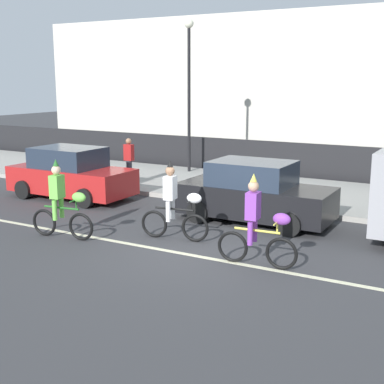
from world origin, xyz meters
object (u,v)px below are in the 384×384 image
object	(u,v)px
parked_car_red	(71,174)
pedestrian_onlooker	(129,160)
parade_cyclist_purple	(258,226)
parade_cyclist_lime	(62,204)
parade_cyclist_zebra	(175,205)
street_lamp_post	(189,73)
parked_car_black	(254,193)

from	to	relation	value
parked_car_red	pedestrian_onlooker	xyz separation A→B (m)	(0.74, 2.15, 0.23)
parade_cyclist_purple	pedestrian_onlooker	world-z (taller)	parade_cyclist_purple
parade_cyclist_lime	parade_cyclist_zebra	world-z (taller)	same
parade_cyclist_zebra	pedestrian_onlooker	bearing A→B (deg)	135.76
parade_cyclist_lime	parade_cyclist_zebra	xyz separation A→B (m)	(2.41, 1.22, 0.00)
parade_cyclist_zebra	pedestrian_onlooker	world-z (taller)	parade_cyclist_zebra
parked_car_red	parade_cyclist_lime	bearing A→B (deg)	-50.65
parade_cyclist_zebra	parade_cyclist_lime	bearing A→B (deg)	-153.12
parade_cyclist_purple	parked_car_red	bearing A→B (deg)	158.60
parade_cyclist_purple	parked_car_red	size ratio (longest dim) A/B	0.47
parade_cyclist_lime	parade_cyclist_zebra	distance (m)	2.71
street_lamp_post	pedestrian_onlooker	bearing A→B (deg)	-97.64
pedestrian_onlooker	parade_cyclist_lime	bearing A→B (deg)	-69.36
parade_cyclist_purple	pedestrian_onlooker	distance (m)	8.67
parade_cyclist_lime	parade_cyclist_purple	bearing A→B (deg)	5.63
parade_cyclist_purple	street_lamp_post	world-z (taller)	street_lamp_post
parked_car_red	parked_car_black	xyz separation A→B (m)	(6.28, 0.17, 0.00)
parade_cyclist_zebra	street_lamp_post	world-z (taller)	street_lamp_post
parade_cyclist_lime	street_lamp_post	bearing A→B (deg)	100.44
parked_car_red	street_lamp_post	distance (m)	6.53
parade_cyclist_zebra	parked_car_red	size ratio (longest dim) A/B	0.47
parked_car_red	street_lamp_post	size ratio (longest dim) A/B	0.70
pedestrian_onlooker	parked_car_red	bearing A→B (deg)	-109.09
street_lamp_post	parade_cyclist_lime	bearing A→B (deg)	-79.56
parade_cyclist_zebra	parade_cyclist_purple	distance (m)	2.54
parade_cyclist_lime	parked_car_red	distance (m)	4.52
parade_cyclist_lime	parked_car_black	xyz separation A→B (m)	(3.41, 3.67, -0.06)
street_lamp_post	parked_car_black	bearing A→B (deg)	-46.69
parade_cyclist_lime	street_lamp_post	distance (m)	9.73
parked_car_red	pedestrian_onlooker	distance (m)	2.28
parked_car_red	pedestrian_onlooker	bearing A→B (deg)	70.91
parade_cyclist_purple	pedestrian_onlooker	bearing A→B (deg)	143.43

